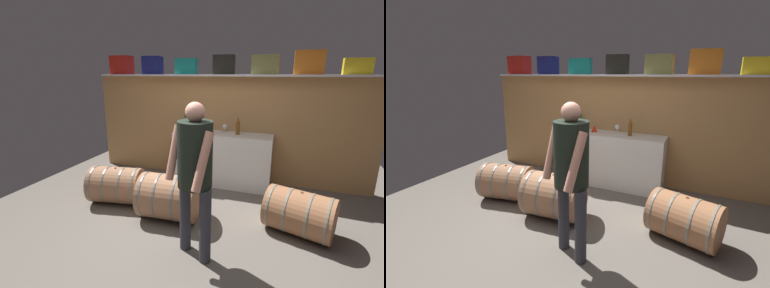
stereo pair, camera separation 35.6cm
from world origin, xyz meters
The scene contains 19 objects.
ground_plane centered at (0.00, 0.57, -0.01)m, with size 6.32×7.74×0.02m, color #635C54.
back_wall_panel centered at (0.00, 2.27, 0.95)m, with size 5.12×0.10×1.90m, color tan.
high_shelf_board centered at (0.00, 2.12, 1.92)m, with size 4.71×0.40×0.03m, color silver.
toolcase_red centered at (-2.00, 2.12, 2.11)m, with size 0.37×0.29×0.34m, color red.
toolcase_navy centered at (-1.33, 2.12, 2.10)m, with size 0.31×0.30×0.32m, color navy.
toolcase_teal centered at (-0.66, 2.12, 2.07)m, with size 0.38×0.19×0.27m, color #148279.
toolcase_black centered at (0.02, 2.12, 2.09)m, with size 0.36×0.21×0.32m, color black.
toolcase_olive centered at (0.70, 2.12, 2.09)m, with size 0.41×0.26×0.31m, color olive.
toolcase_orange centered at (1.35, 2.12, 2.11)m, with size 0.43×0.26×0.36m, color orange.
toolcase_yellow centered at (2.01, 2.12, 2.05)m, with size 0.38×0.18×0.24m, color yellow.
work_cabinet centered at (0.07, 1.95, 0.47)m, with size 1.71×0.52×0.94m, color white.
wine_bottle_amber centered at (0.33, 1.94, 1.06)m, with size 0.07×0.07×0.29m.
wine_bottle_green centered at (-0.67, 2.13, 1.09)m, with size 0.07×0.07×0.33m.
wine_glass centered at (0.09, 2.03, 1.04)m, with size 0.09×0.09×0.15m.
red_funnel centered at (-0.33, 1.99, 1.00)m, with size 0.11×0.11×0.12m, color red.
wine_barrel_near centered at (-0.34, 0.56, 0.31)m, with size 0.83×0.67×0.63m.
wine_barrel_far centered at (-1.30, 0.71, 0.28)m, with size 0.87×0.69×0.57m.
wine_barrel_flank centered at (1.34, 0.75, 0.28)m, with size 0.92×0.76×0.57m.
winemaker_pouring centered at (0.23, -0.07, 1.04)m, with size 0.56×0.50×1.69m.
Camera 2 is at (1.36, -2.30, 1.96)m, focal length 24.46 mm.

